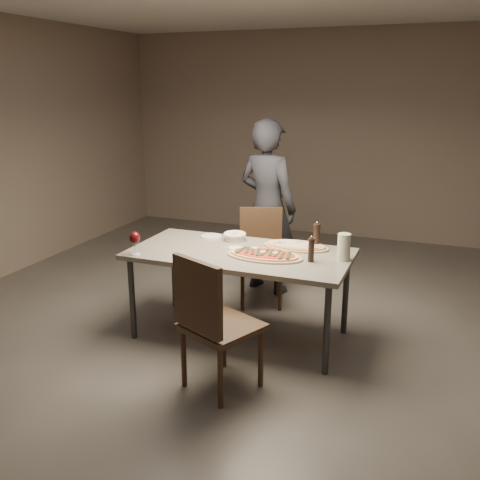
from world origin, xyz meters
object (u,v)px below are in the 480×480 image
(pepper_mill_left, at_px, (311,249))
(ham_pizza, at_px, (296,246))
(chair_far, at_px, (261,250))
(carafe, at_px, (344,247))
(bread_basket, at_px, (235,236))
(zucchini_pizza, at_px, (264,255))
(chair_near, at_px, (211,318))
(diner, at_px, (267,207))
(dining_table, at_px, (240,258))

(pepper_mill_left, bearing_deg, ham_pizza, 122.93)
(pepper_mill_left, distance_m, chair_far, 1.15)
(carafe, bearing_deg, bread_basket, 168.64)
(zucchini_pizza, distance_m, chair_near, 0.85)
(bread_basket, xyz_separation_m, chair_near, (0.30, -1.17, -0.24))
(zucchini_pizza, relative_size, chair_near, 0.63)
(bread_basket, bearing_deg, chair_far, 82.49)
(bread_basket, xyz_separation_m, diner, (0.03, 0.82, 0.09))
(carafe, xyz_separation_m, chair_far, (-0.92, 0.72, -0.34))
(bread_basket, bearing_deg, diner, 87.98)
(dining_table, bearing_deg, chair_far, 96.67)
(ham_pizza, xyz_separation_m, diner, (-0.53, 0.83, 0.12))
(zucchini_pizza, bearing_deg, diner, 94.15)
(bread_basket, xyz_separation_m, chair_far, (0.07, 0.52, -0.28))
(chair_far, bearing_deg, ham_pizza, 112.44)
(zucchini_pizza, bearing_deg, dining_table, 152.69)
(zucchini_pizza, xyz_separation_m, bread_basket, (-0.39, 0.35, 0.03))
(dining_table, height_order, diner, diner)
(chair_near, bearing_deg, pepper_mill_left, 85.38)
(ham_pizza, distance_m, diner, 1.00)
(dining_table, distance_m, bread_basket, 0.35)
(carafe, bearing_deg, chair_far, 142.24)
(pepper_mill_left, height_order, carafe, carafe)
(ham_pizza, distance_m, chair_near, 1.21)
(chair_far, bearing_deg, bread_basket, 62.04)
(ham_pizza, height_order, diner, diner)
(chair_near, distance_m, chair_far, 1.71)
(chair_far, bearing_deg, dining_table, 76.23)
(dining_table, relative_size, ham_pizza, 3.24)
(dining_table, xyz_separation_m, carafe, (0.83, 0.09, 0.16))
(bread_basket, distance_m, chair_far, 0.59)
(ham_pizza, height_order, carafe, carafe)
(pepper_mill_left, relative_size, chair_far, 0.22)
(carafe, relative_size, chair_far, 0.23)
(bread_basket, distance_m, carafe, 1.01)
(bread_basket, bearing_deg, carafe, -11.36)
(dining_table, bearing_deg, diner, 96.86)
(dining_table, xyz_separation_m, chair_far, (-0.09, 0.81, -0.18))
(pepper_mill_left, bearing_deg, zucchini_pizza, -176.80)
(diner, bearing_deg, pepper_mill_left, 138.68)
(ham_pizza, bearing_deg, bread_basket, 178.36)
(chair_far, xyz_separation_m, diner, (-0.04, 0.30, 0.37))
(chair_far, height_order, diner, diner)
(carafe, relative_size, diner, 0.12)
(ham_pizza, xyz_separation_m, chair_near, (-0.26, -1.16, -0.21))
(dining_table, height_order, chair_near, chair_near)
(diner, bearing_deg, dining_table, 112.91)
(chair_far, bearing_deg, zucchini_pizza, 90.08)
(ham_pizza, xyz_separation_m, bread_basket, (-0.56, 0.01, 0.03))
(zucchini_pizza, distance_m, carafe, 0.62)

